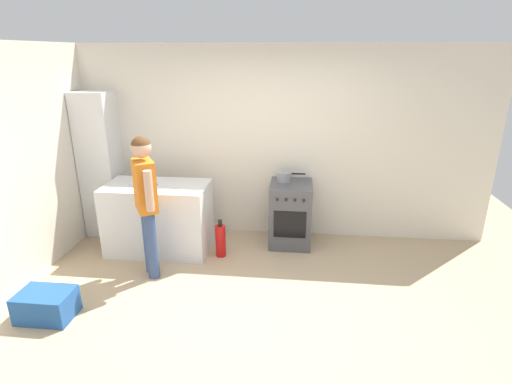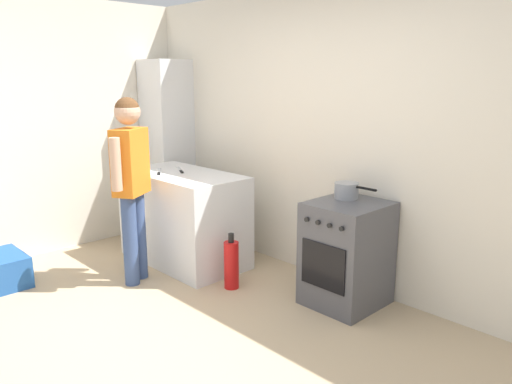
# 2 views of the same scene
# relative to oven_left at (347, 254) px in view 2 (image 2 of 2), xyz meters

# --- Properties ---
(ground_plane) EXTENTS (8.00, 8.00, 0.00)m
(ground_plane) POSITION_rel_oven_left_xyz_m (-0.35, -1.58, -0.43)
(ground_plane) COLOR tan
(back_wall) EXTENTS (6.00, 0.10, 2.60)m
(back_wall) POSITION_rel_oven_left_xyz_m (-0.35, 0.37, 0.87)
(back_wall) COLOR silver
(back_wall) RESTS_ON ground
(side_wall_left) EXTENTS (0.10, 3.10, 2.60)m
(side_wall_left) POSITION_rel_oven_left_xyz_m (-2.95, -1.18, 0.87)
(side_wall_left) COLOR silver
(side_wall_left) RESTS_ON ground
(counter_unit) EXTENTS (1.30, 0.70, 0.90)m
(counter_unit) POSITION_rel_oven_left_xyz_m (-1.70, -0.38, 0.02)
(counter_unit) COLOR silver
(counter_unit) RESTS_ON ground
(oven_left) EXTENTS (0.55, 0.62, 0.85)m
(oven_left) POSITION_rel_oven_left_xyz_m (0.00, 0.00, 0.00)
(oven_left) COLOR #4C4C51
(oven_left) RESTS_ON ground
(pot) EXTENTS (0.38, 0.20, 0.13)m
(pot) POSITION_rel_oven_left_xyz_m (-0.10, 0.10, 0.49)
(pot) COLOR gray
(pot) RESTS_ON oven_left
(knife_carving) EXTENTS (0.29, 0.21, 0.01)m
(knife_carving) POSITION_rel_oven_left_xyz_m (-1.89, -0.52, 0.48)
(knife_carving) COLOR silver
(knife_carving) RESTS_ON counter_unit
(knife_bread) EXTENTS (0.33, 0.19, 0.01)m
(knife_bread) POSITION_rel_oven_left_xyz_m (-1.83, -0.31, 0.48)
(knife_bread) COLOR silver
(knife_bread) RESTS_ON counter_unit
(person) EXTENTS (0.35, 0.50, 1.65)m
(person) POSITION_rel_oven_left_xyz_m (-1.59, -1.00, 0.56)
(person) COLOR #384C7A
(person) RESTS_ON ground
(fire_extinguisher) EXTENTS (0.13, 0.13, 0.50)m
(fire_extinguisher) POSITION_rel_oven_left_xyz_m (-0.87, -0.48, -0.21)
(fire_extinguisher) COLOR red
(fire_extinguisher) RESTS_ON ground
(recycling_crate_lower) EXTENTS (0.52, 0.36, 0.28)m
(recycling_crate_lower) POSITION_rel_oven_left_xyz_m (-2.33, -1.91, -0.29)
(recycling_crate_lower) COLOR #235193
(recycling_crate_lower) RESTS_ON ground
(larder_cabinet) EXTENTS (0.48, 0.44, 2.00)m
(larder_cabinet) POSITION_rel_oven_left_xyz_m (-2.65, 0.10, 0.57)
(larder_cabinet) COLOR silver
(larder_cabinet) RESTS_ON ground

